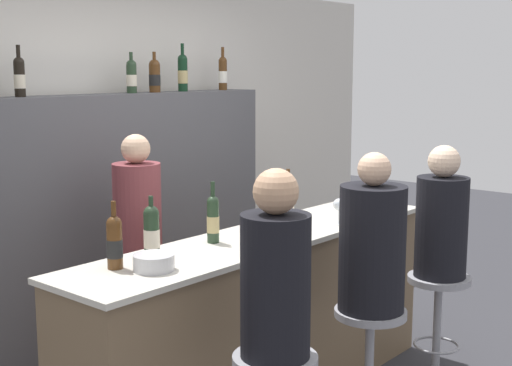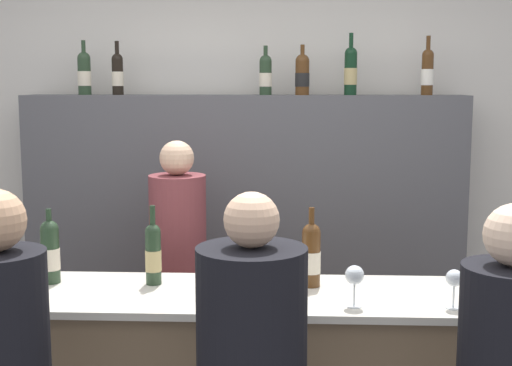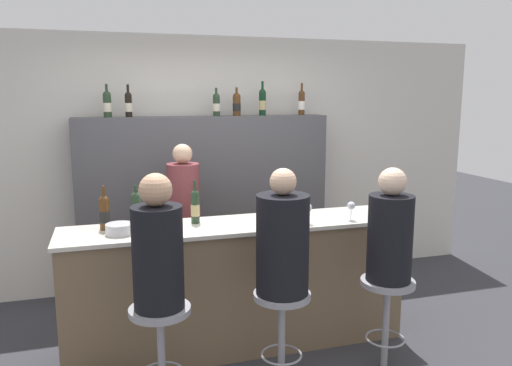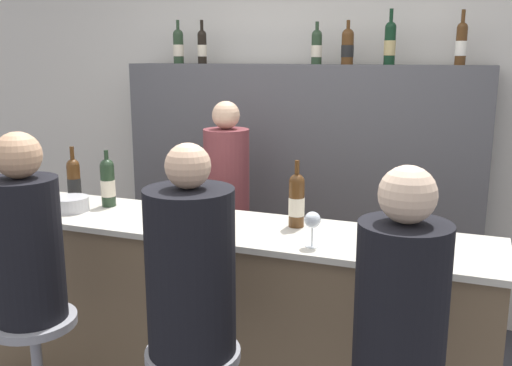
% 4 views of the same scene
% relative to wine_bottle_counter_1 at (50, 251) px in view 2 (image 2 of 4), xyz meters
% --- Properties ---
extents(wall_back, '(6.40, 0.05, 2.60)m').
position_rel_wine_bottle_counter_1_xyz_m(wall_back, '(0.76, 1.40, 0.14)').
color(wall_back, beige).
rests_on(wall_back, ground_plane).
extents(back_bar_cabinet, '(2.52, 0.28, 1.80)m').
position_rel_wine_bottle_counter_1_xyz_m(back_bar_cabinet, '(0.76, 1.18, -0.26)').
color(back_bar_cabinet, '#4C4C51').
rests_on(back_bar_cabinet, ground_plane).
extents(wine_bottle_counter_1, '(0.08, 0.08, 0.32)m').
position_rel_wine_bottle_counter_1_xyz_m(wine_bottle_counter_1, '(0.00, 0.00, 0.00)').
color(wine_bottle_counter_1, '#233823').
rests_on(wine_bottle_counter_1, bar_counter).
extents(wine_bottle_counter_2, '(0.07, 0.07, 0.34)m').
position_rel_wine_bottle_counter_1_xyz_m(wine_bottle_counter_2, '(0.44, 0.00, -0.00)').
color(wine_bottle_counter_2, '#233823').
rests_on(wine_bottle_counter_2, bar_counter).
extents(wine_bottle_counter_3, '(0.08, 0.08, 0.34)m').
position_rel_wine_bottle_counter_1_xyz_m(wine_bottle_counter_3, '(1.11, 0.00, -0.00)').
color(wine_bottle_counter_3, '#4C2D14').
rests_on(wine_bottle_counter_3, bar_counter).
extents(wine_bottle_backbar_0, '(0.08, 0.08, 0.31)m').
position_rel_wine_bottle_counter_1_xyz_m(wine_bottle_backbar_0, '(-0.17, 1.18, 0.76)').
color(wine_bottle_backbar_0, '#233823').
rests_on(wine_bottle_backbar_0, back_bar_cabinet).
extents(wine_bottle_backbar_1, '(0.07, 0.07, 0.31)m').
position_rel_wine_bottle_counter_1_xyz_m(wine_bottle_backbar_1, '(0.03, 1.18, 0.76)').
color(wine_bottle_backbar_1, black).
rests_on(wine_bottle_backbar_1, back_bar_cabinet).
extents(wine_bottle_backbar_2, '(0.07, 0.07, 0.28)m').
position_rel_wine_bottle_counter_1_xyz_m(wine_bottle_backbar_2, '(0.88, 1.18, 0.76)').
color(wine_bottle_backbar_2, '#233823').
rests_on(wine_bottle_backbar_2, back_bar_cabinet).
extents(wine_bottle_backbar_3, '(0.08, 0.08, 0.28)m').
position_rel_wine_bottle_counter_1_xyz_m(wine_bottle_backbar_3, '(1.09, 1.18, 0.76)').
color(wine_bottle_backbar_3, '#4C2D14').
rests_on(wine_bottle_backbar_3, back_bar_cabinet).
extents(wine_bottle_backbar_4, '(0.07, 0.07, 0.35)m').
position_rel_wine_bottle_counter_1_xyz_m(wine_bottle_backbar_4, '(1.36, 1.18, 0.78)').
color(wine_bottle_backbar_4, black).
rests_on(wine_bottle_backbar_4, back_bar_cabinet).
extents(wine_bottle_backbar_5, '(0.07, 0.07, 0.33)m').
position_rel_wine_bottle_counter_1_xyz_m(wine_bottle_backbar_5, '(1.79, 1.18, 0.77)').
color(wine_bottle_backbar_5, '#4C2D14').
rests_on(wine_bottle_backbar_5, back_bar_cabinet).
extents(wine_glass_0, '(0.07, 0.07, 0.16)m').
position_rel_wine_bottle_counter_1_xyz_m(wine_glass_0, '(1.27, -0.27, -0.02)').
color(wine_glass_0, silver).
rests_on(wine_glass_0, bar_counter).
extents(wine_glass_1, '(0.06, 0.06, 0.15)m').
position_rel_wine_bottle_counter_1_xyz_m(wine_glass_1, '(1.64, -0.27, -0.03)').
color(wine_glass_1, silver).
rests_on(wine_glass_1, bar_counter).
extents(metal_bowl, '(0.20, 0.20, 0.08)m').
position_rel_wine_bottle_counter_1_xyz_m(metal_bowl, '(-0.13, -0.16, -0.10)').
color(metal_bowl, '#B7B7BC').
rests_on(metal_bowl, bar_counter).
extents(guest_seated_left, '(0.32, 0.32, 0.86)m').
position_rel_wine_bottle_counter_1_xyz_m(guest_seated_left, '(0.08, -0.73, -0.10)').
color(guest_seated_left, black).
rests_on(guest_seated_left, bar_stool_left).
extents(guest_seated_middle, '(0.36, 0.36, 0.85)m').
position_rel_wine_bottle_counter_1_xyz_m(guest_seated_middle, '(0.90, -0.73, -0.11)').
color(guest_seated_middle, black).
rests_on(guest_seated_middle, bar_stool_middle).
extents(guest_seated_right, '(0.32, 0.32, 0.82)m').
position_rel_wine_bottle_counter_1_xyz_m(guest_seated_right, '(1.71, -0.73, -0.12)').
color(guest_seated_right, black).
rests_on(guest_seated_right, bar_stool_right).
extents(bartender, '(0.29, 0.29, 1.58)m').
position_rel_wine_bottle_counter_1_xyz_m(bartender, '(0.45, 0.64, -0.42)').
color(bartender, brown).
rests_on(bartender, ground_plane).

